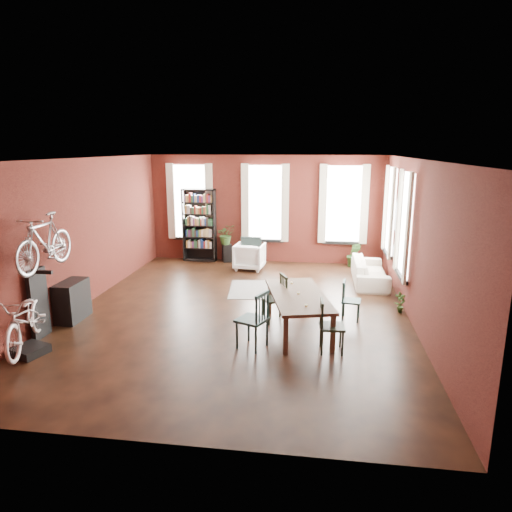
% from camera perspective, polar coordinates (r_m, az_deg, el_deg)
% --- Properties ---
extents(room, '(9.00, 9.04, 3.22)m').
position_cam_1_polar(room, '(9.84, -0.07, 5.95)').
color(room, black).
rests_on(room, ground).
extents(dining_table, '(1.46, 2.31, 0.73)m').
position_cam_1_polar(dining_table, '(8.76, 5.26, -7.05)').
color(dining_table, brown).
rests_on(dining_table, ground).
extents(dining_chair_a, '(0.62, 0.62, 1.03)m').
position_cam_1_polar(dining_chair_a, '(7.98, -0.50, -7.94)').
color(dining_chair_a, '#1B3C3C').
rests_on(dining_chair_a, ground).
extents(dining_chair_b, '(0.58, 0.58, 0.95)m').
position_cam_1_polar(dining_chair_b, '(9.15, 2.34, -5.36)').
color(dining_chair_b, black).
rests_on(dining_chair_b, ground).
extents(dining_chair_c, '(0.45, 0.45, 0.91)m').
position_cam_1_polar(dining_chair_c, '(7.94, 9.47, -8.66)').
color(dining_chair_c, black).
rests_on(dining_chair_c, ground).
extents(dining_chair_d, '(0.42, 0.42, 0.80)m').
position_cam_1_polar(dining_chair_d, '(9.44, 11.81, -5.49)').
color(dining_chair_d, '#1A3A37').
rests_on(dining_chair_d, ground).
extents(bookshelf, '(1.00, 0.32, 2.20)m').
position_cam_1_polar(bookshelf, '(14.01, -7.10, 3.83)').
color(bookshelf, black).
rests_on(bookshelf, ground).
extents(white_armchair, '(0.86, 0.82, 0.83)m').
position_cam_1_polar(white_armchair, '(13.04, -0.82, 0.13)').
color(white_armchair, white).
rests_on(white_armchair, ground).
extents(cream_sofa, '(0.61, 2.08, 0.81)m').
position_cam_1_polar(cream_sofa, '(12.10, 14.06, -1.38)').
color(cream_sofa, beige).
rests_on(cream_sofa, ground).
extents(striped_rug, '(1.12, 1.63, 0.01)m').
position_cam_1_polar(striped_rug, '(11.27, -0.83, -4.19)').
color(striped_rug, black).
rests_on(striped_rug, ground).
extents(bike_trainer, '(0.62, 0.62, 0.14)m').
position_cam_1_polar(bike_trainer, '(8.77, -26.44, -10.52)').
color(bike_trainer, black).
rests_on(bike_trainer, ground).
extents(bike_wall_rack, '(0.16, 0.60, 1.30)m').
position_cam_1_polar(bike_wall_rack, '(9.23, -25.53, -5.38)').
color(bike_wall_rack, black).
rests_on(bike_wall_rack, ground).
extents(console_table, '(0.40, 0.80, 0.80)m').
position_cam_1_polar(console_table, '(9.97, -21.99, -5.21)').
color(console_table, black).
rests_on(console_table, ground).
extents(plant_stand, '(0.35, 0.35, 0.54)m').
position_cam_1_polar(plant_stand, '(13.94, -3.63, 0.38)').
color(plant_stand, black).
rests_on(plant_stand, ground).
extents(plant_by_sofa, '(0.45, 0.75, 0.32)m').
position_cam_1_polar(plant_by_sofa, '(13.64, 12.06, -0.67)').
color(plant_by_sofa, '#295020').
rests_on(plant_by_sofa, ground).
extents(plant_small, '(0.35, 0.49, 0.16)m').
position_cam_1_polar(plant_small, '(10.21, 17.53, -6.31)').
color(plant_small, '#2F5823').
rests_on(plant_small, ground).
extents(bicycle_floor, '(0.91, 1.12, 1.85)m').
position_cam_1_polar(bicycle_floor, '(8.45, -27.16, -4.24)').
color(bicycle_floor, silver).
rests_on(bicycle_floor, bike_trainer).
extents(bicycle_hung, '(0.47, 1.00, 1.66)m').
position_cam_1_polar(bicycle_hung, '(8.76, -25.14, 3.71)').
color(bicycle_hung, '#A5A8AD').
rests_on(bicycle_hung, bike_wall_rack).
extents(plant_on_stand, '(0.75, 0.78, 0.48)m').
position_cam_1_polar(plant_on_stand, '(13.85, -3.76, 2.44)').
color(plant_on_stand, '#2E5120').
rests_on(plant_on_stand, plant_stand).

